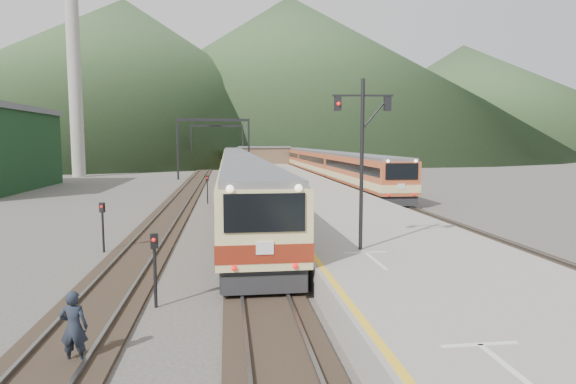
{
  "coord_description": "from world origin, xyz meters",
  "views": [
    {
      "loc": [
        -1.13,
        -9.4,
        5.01
      ],
      "look_at": [
        2.47,
        18.85,
        2.0
      ],
      "focal_mm": 30.0,
      "sensor_mm": 36.0,
      "label": 1
    }
  ],
  "objects": [
    {
      "name": "track_main",
      "position": [
        0.0,
        40.0,
        0.07
      ],
      "size": [
        2.6,
        200.0,
        0.23
      ],
      "color": "black",
      "rests_on": "ground"
    },
    {
      "name": "track_far",
      "position": [
        -5.0,
        40.0,
        0.07
      ],
      "size": [
        2.6,
        200.0,
        0.23
      ],
      "color": "black",
      "rests_on": "ground"
    },
    {
      "name": "track_second",
      "position": [
        11.5,
        40.0,
        0.07
      ],
      "size": [
        2.6,
        200.0,
        0.23
      ],
      "color": "black",
      "rests_on": "ground"
    },
    {
      "name": "platform",
      "position": [
        5.6,
        38.0,
        0.5
      ],
      "size": [
        8.0,
        100.0,
        1.0
      ],
      "primitive_type": "cube",
      "color": "gray",
      "rests_on": "ground"
    },
    {
      "name": "gantry_near",
      "position": [
        -2.85,
        55.0,
        5.59
      ],
      "size": [
        9.55,
        0.25,
        8.0
      ],
      "color": "black",
      "rests_on": "ground"
    },
    {
      "name": "gantry_far",
      "position": [
        -2.85,
        80.0,
        5.59
      ],
      "size": [
        9.55,
        0.25,
        8.0
      ],
      "color": "black",
      "rests_on": "ground"
    },
    {
      "name": "smokestack",
      "position": [
        -22.0,
        62.0,
        15.0
      ],
      "size": [
        1.8,
        1.8,
        30.0
      ],
      "primitive_type": "cylinder",
      "color": "#9E998E",
      "rests_on": "ground"
    },
    {
      "name": "station_shed",
      "position": [
        5.6,
        78.0,
        2.57
      ],
      "size": [
        9.4,
        4.4,
        3.1
      ],
      "color": "brown",
      "rests_on": "platform"
    },
    {
      "name": "hill_a",
      "position": [
        -40.0,
        190.0,
        30.0
      ],
      "size": [
        180.0,
        180.0,
        60.0
      ],
      "primitive_type": "cone",
      "color": "#29421F",
      "rests_on": "ground"
    },
    {
      "name": "hill_b",
      "position": [
        30.0,
        230.0,
        37.5
      ],
      "size": [
        220.0,
        220.0,
        75.0
      ],
      "primitive_type": "cone",
      "color": "#29421F",
      "rests_on": "ground"
    },
    {
      "name": "hill_c",
      "position": [
        110.0,
        210.0,
        25.0
      ],
      "size": [
        160.0,
        160.0,
        50.0
      ],
      "primitive_type": "cone",
      "color": "#29421F",
      "rests_on": "ground"
    },
    {
      "name": "main_train",
      "position": [
        0.0,
        47.12,
        2.1
      ],
      "size": [
        3.06,
        83.9,
        3.74
      ],
      "color": "#D7C681",
      "rests_on": "track_main"
    },
    {
      "name": "second_train",
      "position": [
        11.5,
        54.94,
        2.06
      ],
      "size": [
        3.0,
        61.46,
        3.66
      ],
      "color": "#B04F2A",
      "rests_on": "track_second"
    },
    {
      "name": "signal_mast",
      "position": [
        3.77,
        7.71,
        4.84
      ],
      "size": [
        2.19,
        0.4,
        6.25
      ],
      "color": "black",
      "rests_on": "platform"
    },
    {
      "name": "short_signal_a",
      "position": [
        -3.32,
        5.1,
        1.46
      ],
      "size": [
        0.26,
        0.22,
        2.27
      ],
      "color": "black",
      "rests_on": "ground"
    },
    {
      "name": "short_signal_b",
      "position": [
        -2.71,
        29.57,
        1.46
      ],
      "size": [
        0.24,
        0.2,
        2.27
      ],
      "color": "black",
      "rests_on": "ground"
    },
    {
      "name": "short_signal_c",
      "position": [
        -6.72,
        12.86,
        1.46
      ],
      "size": [
        0.26,
        0.23,
        2.27
      ],
      "color": "black",
      "rests_on": "ground"
    },
    {
      "name": "worker",
      "position": [
        -4.59,
        1.54,
        0.85
      ],
      "size": [
        0.64,
        0.45,
        1.7
      ],
      "primitive_type": "imported",
      "rotation": [
        0.0,
        0.0,
        3.08
      ],
      "color": "#1C222E",
      "rests_on": "ground"
    }
  ]
}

